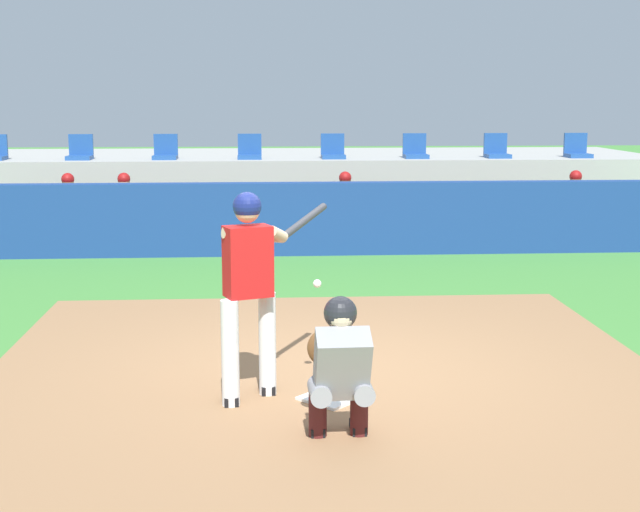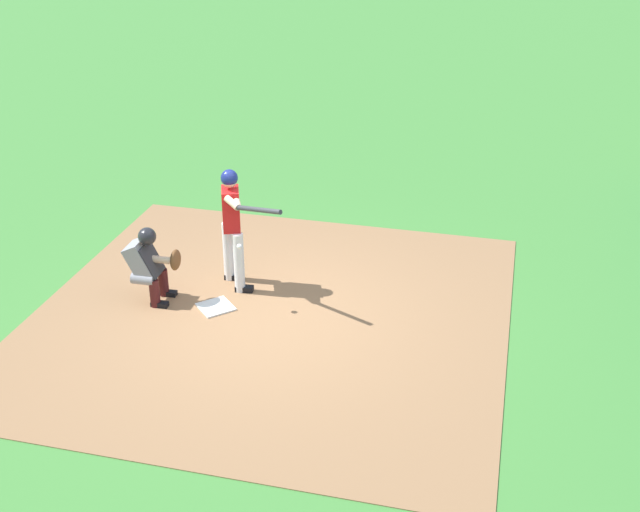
% 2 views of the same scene
% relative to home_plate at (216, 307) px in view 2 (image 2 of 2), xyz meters
% --- Properties ---
extents(ground_plane, '(80.00, 80.00, 0.00)m').
position_rel_home_plate_xyz_m(ground_plane, '(0.00, 0.80, -0.02)').
color(ground_plane, '#428438').
extents(dirt_infield, '(6.40, 6.40, 0.01)m').
position_rel_home_plate_xyz_m(dirt_infield, '(0.00, 0.80, -0.02)').
color(dirt_infield, '#936B47').
rests_on(dirt_infield, ground).
extents(home_plate, '(0.62, 0.62, 0.02)m').
position_rel_home_plate_xyz_m(home_plate, '(0.00, 0.00, 0.00)').
color(home_plate, white).
rests_on(home_plate, dirt_infield).
extents(batter_at_plate, '(0.97, 1.18, 1.80)m').
position_rel_home_plate_xyz_m(batter_at_plate, '(-0.68, 0.06, 1.01)').
color(batter_at_plate, silver).
rests_on(batter_at_plate, ground).
extents(catcher_crouched, '(0.49, 1.66, 1.13)m').
position_rel_home_plate_xyz_m(catcher_crouched, '(-0.01, -0.93, 0.59)').
color(catcher_crouched, gray).
rests_on(catcher_crouched, ground).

